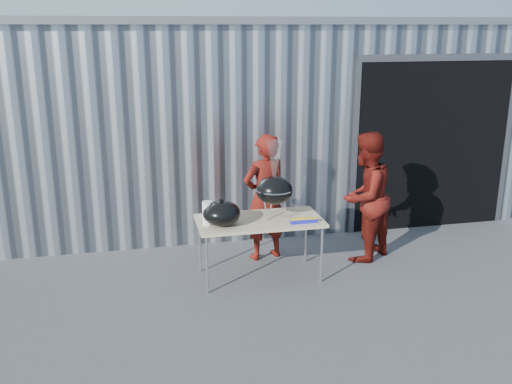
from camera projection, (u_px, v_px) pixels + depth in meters
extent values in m
plane|color=#3F3F42|center=(237.00, 295.00, 6.56)|extent=(80.00, 80.00, 0.00)
cube|color=silver|center=(231.00, 108.00, 10.71)|extent=(8.00, 6.00, 3.00)
cube|color=slate|center=(230.00, 22.00, 10.28)|extent=(8.20, 6.20, 0.10)
cube|color=black|center=(414.00, 139.00, 9.03)|extent=(2.40, 1.20, 2.50)
cube|color=#4C4C51|center=(440.00, 57.00, 8.13)|extent=(2.52, 0.08, 0.10)
cube|color=tan|center=(260.00, 221.00, 6.85)|extent=(1.50, 0.75, 0.04)
cylinder|color=silver|center=(207.00, 265.00, 6.52)|extent=(0.03, 0.03, 0.71)
cylinder|color=silver|center=(322.00, 255.00, 6.80)|extent=(0.03, 0.03, 0.71)
cylinder|color=silver|center=(200.00, 245.00, 7.11)|extent=(0.03, 0.03, 0.71)
cylinder|color=silver|center=(306.00, 236.00, 7.39)|extent=(0.03, 0.03, 0.71)
ellipsoid|color=black|center=(274.00, 190.00, 6.83)|extent=(0.45, 0.45, 0.33)
cylinder|color=silver|center=(274.00, 189.00, 6.82)|extent=(0.45, 0.45, 0.02)
cylinder|color=silver|center=(274.00, 188.00, 6.82)|extent=(0.43, 0.43, 0.01)
cylinder|color=silver|center=(271.00, 204.00, 7.02)|extent=(0.02, 0.02, 0.24)
cylinder|color=silver|center=(266.00, 210.00, 6.80)|extent=(0.02, 0.02, 0.24)
cylinder|color=silver|center=(285.00, 209.00, 6.85)|extent=(0.02, 0.02, 0.24)
cylinder|color=#C15A45|center=(263.00, 188.00, 6.79)|extent=(0.02, 0.14, 0.02)
cylinder|color=#C15A45|center=(265.00, 188.00, 6.79)|extent=(0.02, 0.14, 0.02)
cylinder|color=#C15A45|center=(268.00, 187.00, 6.80)|extent=(0.02, 0.14, 0.02)
cylinder|color=#C15A45|center=(271.00, 187.00, 6.80)|extent=(0.02, 0.14, 0.02)
cylinder|color=#C15A45|center=(273.00, 187.00, 6.81)|extent=(0.02, 0.14, 0.02)
cylinder|color=#C15A45|center=(276.00, 187.00, 6.82)|extent=(0.02, 0.14, 0.02)
cylinder|color=#C15A45|center=(278.00, 187.00, 6.82)|extent=(0.02, 0.14, 0.02)
cylinder|color=#C15A45|center=(281.00, 187.00, 6.83)|extent=(0.02, 0.14, 0.02)
cylinder|color=#C15A45|center=(283.00, 187.00, 6.84)|extent=(0.02, 0.14, 0.02)
cylinder|color=#C15A45|center=(286.00, 186.00, 6.84)|extent=(0.02, 0.14, 0.02)
cone|color=silver|center=(275.00, 164.00, 6.73)|extent=(0.20, 0.20, 0.55)
ellipsoid|color=black|center=(222.00, 213.00, 6.61)|extent=(0.44, 0.44, 0.29)
cylinder|color=black|center=(221.00, 200.00, 6.57)|extent=(0.05, 0.05, 0.03)
cylinder|color=white|center=(208.00, 213.00, 6.63)|extent=(0.12, 0.12, 0.28)
cube|color=white|center=(211.00, 213.00, 6.92)|extent=(0.20, 0.15, 0.10)
cube|color=#1D1BB4|center=(304.00, 221.00, 6.70)|extent=(0.32, 0.05, 0.05)
cube|color=yellow|center=(304.00, 219.00, 6.69)|extent=(0.32, 0.05, 0.01)
imported|color=#58120C|center=(265.00, 197.00, 7.42)|extent=(0.70, 0.55, 1.67)
imported|color=#58120C|center=(365.00, 197.00, 7.39)|extent=(1.05, 1.00, 1.70)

